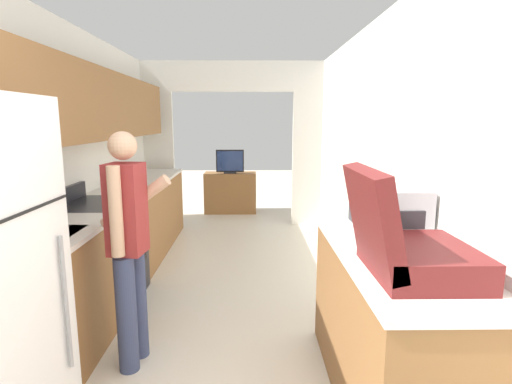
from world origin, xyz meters
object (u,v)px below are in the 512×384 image
at_px(person, 128,245).
at_px(microwave, 388,210).
at_px(television, 230,162).
at_px(suitcase, 403,245).
at_px(range_oven, 103,252).
at_px(tv_cabinet, 230,192).

distance_m(person, microwave, 1.69).
distance_m(microwave, television, 4.67).
bearing_deg(television, suitcase, -78.29).
xyz_separation_m(range_oven, suitcase, (2.05, -1.67, 0.59)).
relative_size(tv_cabinet, television, 1.87).
distance_m(microwave, tv_cabinet, 4.76).
distance_m(range_oven, microwave, 2.49).
height_order(range_oven, microwave, microwave).
bearing_deg(range_oven, suitcase, -39.16).
bearing_deg(tv_cabinet, microwave, -74.70).
xyz_separation_m(person, microwave, (1.67, -0.01, 0.23)).
height_order(microwave, tv_cabinet, microwave).
distance_m(person, suitcase, 1.68).
bearing_deg(suitcase, person, 154.93).
height_order(person, microwave, person).
relative_size(suitcase, tv_cabinet, 0.63).
height_order(range_oven, suitcase, suitcase).
bearing_deg(microwave, television, 105.44).
bearing_deg(suitcase, tv_cabinet, 101.62).
distance_m(range_oven, television, 3.69).
height_order(tv_cabinet, television, television).
height_order(suitcase, microwave, suitcase).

